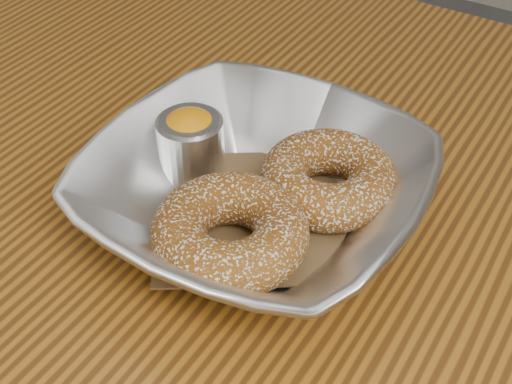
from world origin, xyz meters
The scene contains 6 objects.
table centered at (0.00, 0.00, 0.65)m, with size 1.20×0.80×0.75m.
serving_bowl centered at (-0.03, -0.01, 0.78)m, with size 0.24×0.24×0.06m, color silver.
parchment centered at (-0.03, -0.01, 0.76)m, with size 0.14×0.14×0.00m, color brown.
donut_back centered at (0.01, 0.03, 0.78)m, with size 0.10×0.10×0.04m, color brown.
donut_front centered at (-0.02, -0.05, 0.78)m, with size 0.11×0.11×0.04m, color brown.
ramekin centered at (-0.10, 0.01, 0.79)m, with size 0.05×0.05×0.06m.
Camera 1 is at (0.17, -0.34, 1.12)m, focal length 50.00 mm.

